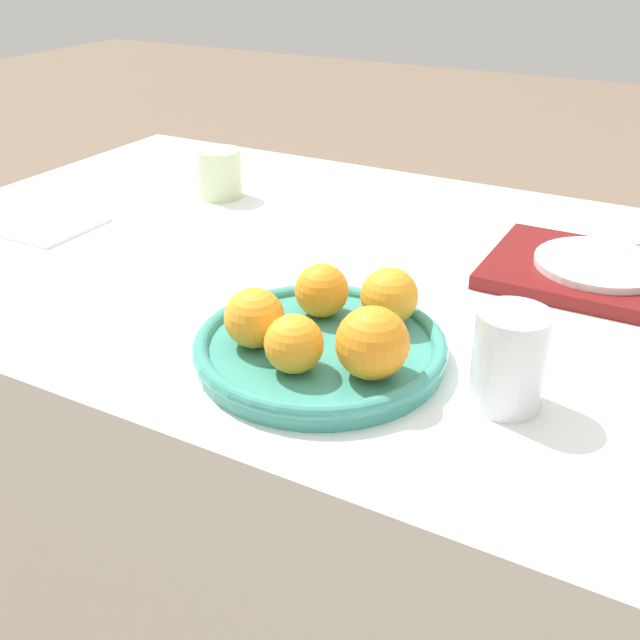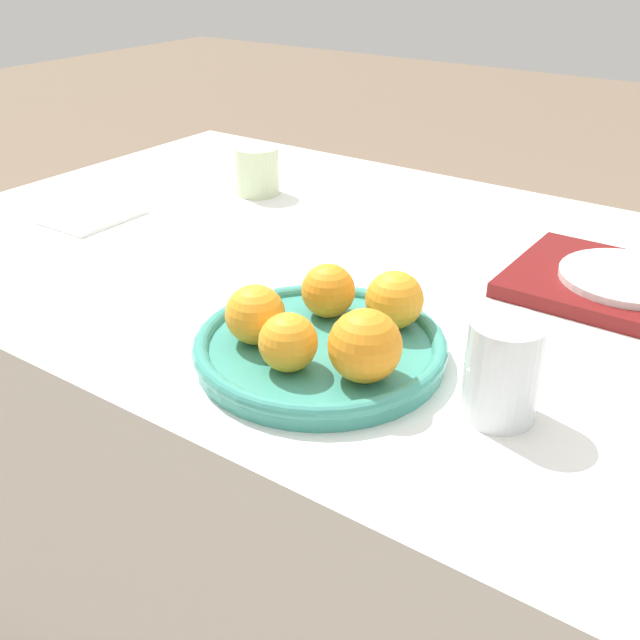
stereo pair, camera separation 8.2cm
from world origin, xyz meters
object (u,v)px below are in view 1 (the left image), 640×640
(orange_2, at_px, (372,343))
(serving_tray, at_px, (599,274))
(orange_3, at_px, (254,318))
(orange_1, at_px, (322,290))
(orange_4, at_px, (389,296))
(orange_0, at_px, (294,344))
(cup_0, at_px, (220,173))
(water_glass, at_px, (509,359))
(napkin, at_px, (55,226))
(fruit_platter, at_px, (320,348))
(side_plate, at_px, (600,264))

(orange_2, relative_size, serving_tray, 0.26)
(orange_3, xyz_separation_m, serving_tray, (0.29, 0.40, -0.04))
(orange_1, height_order, orange_4, orange_4)
(orange_0, xyz_separation_m, orange_2, (0.07, 0.03, 0.01))
(orange_0, relative_size, cup_0, 0.74)
(orange_0, height_order, cup_0, cup_0)
(orange_4, bearing_deg, serving_tray, 56.54)
(water_glass, relative_size, serving_tray, 0.35)
(orange_3, xyz_separation_m, napkin, (-0.51, 0.19, -0.05))
(water_glass, relative_size, napkin, 0.73)
(orange_1, bearing_deg, orange_4, 15.05)
(orange_3, relative_size, napkin, 0.47)
(fruit_platter, relative_size, orange_3, 4.25)
(water_glass, distance_m, side_plate, 0.35)
(serving_tray, bearing_deg, side_plate, -90.00)
(orange_3, height_order, serving_tray, orange_3)
(water_glass, height_order, napkin, water_glass)
(orange_0, relative_size, water_glass, 0.60)
(napkin, bearing_deg, fruit_platter, -15.04)
(fruit_platter, xyz_separation_m, orange_0, (0.00, -0.06, 0.04))
(fruit_platter, height_order, orange_0, orange_0)
(orange_3, distance_m, napkin, 0.54)
(fruit_platter, xyz_separation_m, napkin, (-0.57, 0.15, -0.01))
(side_plate, bearing_deg, orange_1, -131.01)
(orange_0, distance_m, orange_3, 0.07)
(orange_0, distance_m, cup_0, 0.64)
(orange_3, relative_size, cup_0, 0.79)
(orange_4, bearing_deg, orange_2, -74.32)
(orange_0, bearing_deg, fruit_platter, 92.80)
(orange_1, bearing_deg, napkin, 170.39)
(orange_0, distance_m, water_glass, 0.22)
(napkin, bearing_deg, orange_2, -15.96)
(orange_4, height_order, side_plate, orange_4)
(orange_0, bearing_deg, orange_4, 73.48)
(water_glass, bearing_deg, fruit_platter, -176.03)
(orange_1, height_order, water_glass, water_glass)
(water_glass, height_order, cup_0, water_glass)
(orange_0, bearing_deg, cup_0, 132.32)
(orange_1, height_order, orange_2, orange_2)
(orange_1, relative_size, cup_0, 0.76)
(side_plate, bearing_deg, orange_2, -111.31)
(water_glass, bearing_deg, orange_0, -159.54)
(orange_2, xyz_separation_m, napkin, (-0.65, 0.18, -0.05))
(orange_0, bearing_deg, orange_1, 105.72)
(orange_3, bearing_deg, orange_1, 73.21)
(orange_3, height_order, orange_4, same)
(orange_4, xyz_separation_m, water_glass, (0.16, -0.07, -0.00))
(orange_0, relative_size, side_plate, 0.36)
(serving_tray, distance_m, napkin, 0.83)
(orange_1, bearing_deg, side_plate, 48.99)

